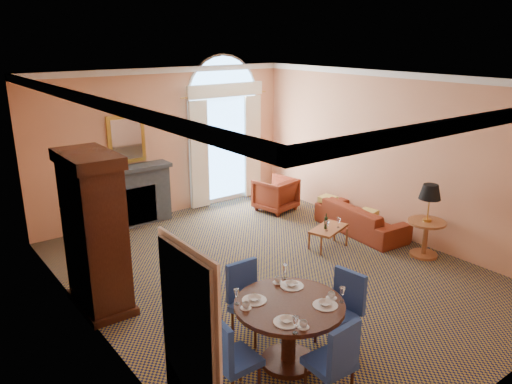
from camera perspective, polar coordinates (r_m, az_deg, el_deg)
ground at (r=8.57m, az=2.05°, el=-9.13°), size 7.50×7.50×0.00m
room_envelope at (r=8.28m, az=-0.85°, el=8.26°), size 6.04×7.52×3.45m
armoire at (r=7.47m, az=-17.92°, el=-4.72°), size 0.67×1.19×2.33m
dining_table at (r=6.13m, az=3.80°, el=-14.33°), size 1.32×1.32×1.03m
dining_chair_north at (r=6.68m, az=-1.07°, el=-11.67°), size 0.58×0.58×1.02m
dining_chair_south at (r=5.61m, az=9.15°, el=-18.21°), size 0.48×0.49×1.02m
dining_chair_east at (r=6.56m, az=9.84°, el=-12.55°), size 0.55×0.55×1.02m
dining_chair_west at (r=5.61m, az=-3.09°, el=-17.99°), size 0.49×0.48×1.02m
sofa at (r=10.33m, az=11.89°, el=-2.96°), size 0.96×2.07×0.59m
armchair at (r=11.36m, az=2.23°, el=-0.26°), size 0.95×0.97×0.75m
coffee_table at (r=9.43m, az=8.31°, el=-4.19°), size 0.90×0.67×0.71m
side_table at (r=9.36m, az=19.06°, el=-2.19°), size 0.67×0.67×1.32m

